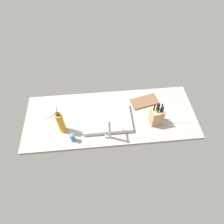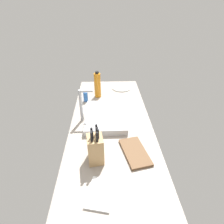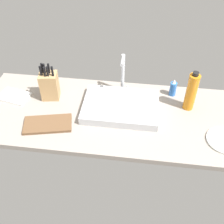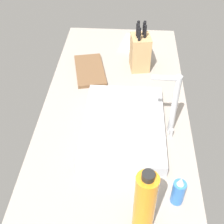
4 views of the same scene
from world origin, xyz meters
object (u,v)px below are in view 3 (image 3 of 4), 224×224
Objects in this scene: water_bottle at (191,92)px; cutting_board at (48,124)px; soap_bottle at (173,88)px; sink_basin at (121,107)px; faucet at (123,72)px; knife_block at (49,85)px; dish_towel at (14,96)px.

cutting_board is at bearing -162.26° from water_bottle.
sink_basin is at bearing -149.40° from soap_bottle.
faucet reaches higher than knife_block.
faucet is 1.43× the size of dish_towel.
knife_block is 26.66cm from dish_towel.
soap_bottle is 0.46× the size of water_bottle.
water_bottle is at bearing -7.92° from knife_block.
soap_bottle is at bearing 129.24° from water_bottle.
cutting_board is (5.34, -26.06, -8.93)cm from knife_block.
knife_block is 1.28× the size of dish_towel.
dish_towel is at bearing -167.75° from faucet.
cutting_board is (-42.03, -19.44, -1.69)cm from sink_basin.
sink_basin reaches higher than cutting_board.
soap_bottle reaches higher than cutting_board.
water_bottle reaches higher than dish_towel.
cutting_board is 89.77cm from water_bottle.
cutting_board is at bearing -87.01° from knife_block.
faucet reaches higher than cutting_board.
knife_block is at bearing -179.34° from water_bottle.
dish_towel is (-72.17, 3.38, -1.99)cm from sink_basin.
sink_basin is 1.66× the size of cutting_board.
water_bottle is at bearing 2.13° from dish_towel.
sink_basin is 44.60cm from water_bottle.
cutting_board is at bearing -152.56° from soap_bottle.
cutting_board reaches higher than dish_towel.
dish_towel is (-105.19, -16.15, -4.76)cm from soap_bottle.
water_bottle reaches higher than cutting_board.
water_bottle reaches higher than soap_bottle.
faucet is at bearing 165.52° from water_bottle.
sink_basin is at bearing 24.83° from cutting_board.
knife_block is at bearing 101.58° from cutting_board.
knife_block is 0.89× the size of cutting_board.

